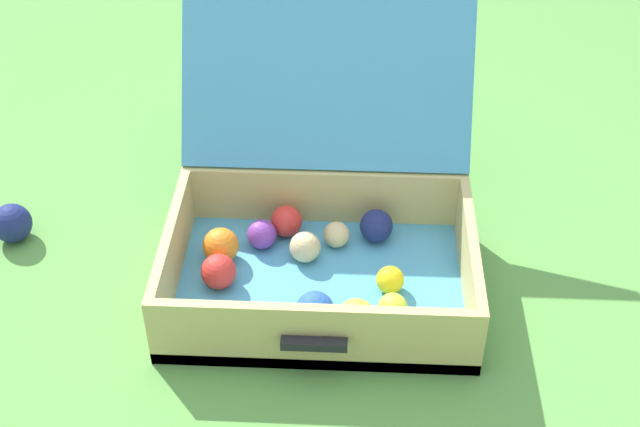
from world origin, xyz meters
TOP-DOWN VIEW (x-y plane):
  - ground_plane at (0.00, 0.00)m, footprint 16.00×16.00m
  - open_suitcase at (0.02, 0.09)m, footprint 0.56×0.62m
  - stray_ball_on_grass at (-0.60, 0.14)m, footprint 0.08×0.08m

SIDE VIEW (x-z plane):
  - ground_plane at x=0.00m, z-range 0.00..0.00m
  - stray_ball_on_grass at x=-0.60m, z-range 0.00..0.08m
  - open_suitcase at x=0.02m, z-range -0.13..0.35m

